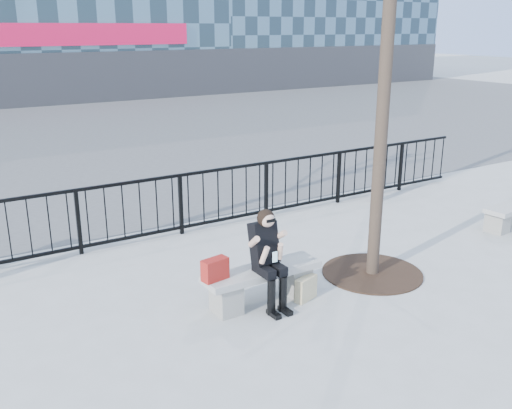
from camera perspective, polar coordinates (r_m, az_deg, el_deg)
ground at (r=7.82m, az=0.61°, el=-9.69°), size 120.00×120.00×0.00m
street_surface at (r=21.50m, az=-21.54°, el=6.67°), size 60.00×23.00×0.01m
railing at (r=10.08m, az=-8.56°, el=-0.15°), size 14.00×0.06×1.10m
tree_grate at (r=8.81m, az=11.53°, el=-6.71°), size 1.50×1.50×0.02m
bench_main at (r=7.68m, az=0.62°, el=-7.69°), size 1.65×0.46×0.49m
seated_woman at (r=7.41m, az=1.30°, el=-5.55°), size 0.50×0.64×1.34m
handbag at (r=7.25m, az=-4.12°, el=-6.48°), size 0.36×0.22×0.28m
shopping_bag at (r=7.83m, az=5.01°, el=-8.37°), size 0.37×0.23×0.33m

